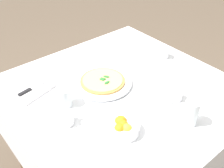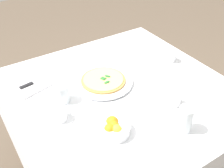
% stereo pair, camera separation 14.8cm
% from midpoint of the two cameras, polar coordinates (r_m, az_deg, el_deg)
% --- Properties ---
extents(dining_table, '(1.16, 1.16, 0.75)m').
position_cam_midpoint_polar(dining_table, '(1.55, 4.54, -5.26)').
color(dining_table, white).
rests_on(dining_table, ground_plane).
extents(pizza_plate, '(0.33, 0.33, 0.02)m').
position_cam_midpoint_polar(pizza_plate, '(1.51, 0.96, 0.37)').
color(pizza_plate, white).
rests_on(pizza_plate, dining_table).
extents(pizza, '(0.25, 0.25, 0.02)m').
position_cam_midpoint_polar(pizza, '(1.50, 0.97, 0.80)').
color(pizza, '#C68E47').
rests_on(pizza, pizza_plate).
extents(coffee_cup_left_edge, '(0.13, 0.13, 0.06)m').
position_cam_midpoint_polar(coffee_cup_left_edge, '(1.41, 15.68, -3.46)').
color(coffee_cup_left_edge, white).
rests_on(coffee_cup_left_edge, dining_table).
extents(coffee_cup_far_right, '(0.13, 0.13, 0.06)m').
position_cam_midpoint_polar(coffee_cup_far_right, '(1.29, -7.78, -6.83)').
color(coffee_cup_far_right, white).
rests_on(coffee_cup_far_right, dining_table).
extents(coffee_cup_right_edge, '(0.13, 0.13, 0.07)m').
position_cam_midpoint_polar(coffee_cup_right_edge, '(1.75, 14.38, 5.52)').
color(coffee_cup_right_edge, white).
rests_on(coffee_cup_right_edge, dining_table).
extents(water_glass_back_corner, '(0.07, 0.07, 0.13)m').
position_cam_midpoint_polar(water_glass_back_corner, '(1.27, 18.35, -7.38)').
color(water_glass_back_corner, white).
rests_on(water_glass_back_corner, dining_table).
extents(water_glass_far_left, '(0.08, 0.08, 0.10)m').
position_cam_midpoint_polar(water_glass_far_left, '(1.38, -7.44, -2.12)').
color(water_glass_far_left, white).
rests_on(water_glass_far_left, dining_table).
extents(napkin_folded, '(0.25, 0.18, 0.02)m').
position_cam_midpoint_polar(napkin_folded, '(1.53, -13.30, -0.14)').
color(napkin_folded, white).
rests_on(napkin_folded, dining_table).
extents(dinner_knife, '(0.20, 0.05, 0.01)m').
position_cam_midpoint_polar(dinner_knife, '(1.53, -13.29, 0.32)').
color(dinner_knife, silver).
rests_on(dinner_knife, napkin_folded).
extents(citrus_bowl, '(0.15, 0.15, 0.07)m').
position_cam_midpoint_polar(citrus_bowl, '(1.22, 3.80, -9.30)').
color(citrus_bowl, white).
rests_on(citrus_bowl, dining_table).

